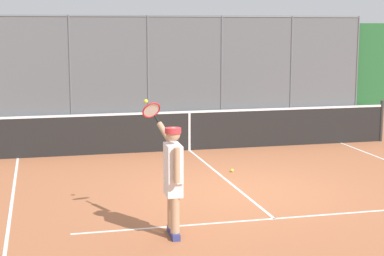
{
  "coord_description": "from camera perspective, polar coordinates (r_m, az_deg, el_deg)",
  "views": [
    {
      "loc": [
        3.5,
        10.62,
        2.97
      ],
      "look_at": [
        0.68,
        -0.92,
        1.05
      ],
      "focal_mm": 58.99,
      "sensor_mm": 36.0,
      "label": 1
    }
  ],
  "objects": [
    {
      "name": "fence_backdrop",
      "position": [
        21.36,
        -4.3,
        5.29
      ],
      "size": [
        18.04,
        1.37,
        3.32
      ],
      "color": "#565B60",
      "rests_on": "ground"
    },
    {
      "name": "tennis_net",
      "position": [
        15.21,
        -0.25,
        -0.19
      ],
      "size": [
        10.39,
        0.09,
        1.07
      ],
      "color": "#2D2D2D",
      "rests_on": "ground"
    },
    {
      "name": "tennis_ball_by_sideline",
      "position": [
        13.04,
        3.65,
        -3.85
      ],
      "size": [
        0.07,
        0.07,
        0.07
      ],
      "primitive_type": "sphere",
      "color": "#CCDB33",
      "rests_on": "ground"
    },
    {
      "name": "tennis_player",
      "position": [
        8.93,
        -1.77,
        -4.14
      ],
      "size": [
        0.44,
        1.35,
        1.87
      ],
      "rotation": [
        0.0,
        0.0,
        -1.6
      ],
      "color": "navy",
      "rests_on": "ground"
    },
    {
      "name": "ground_plane",
      "position": [
        11.57,
        4.38,
        -5.72
      ],
      "size": [
        60.0,
        60.0,
        0.0
      ],
      "primitive_type": "plane",
      "color": "#A8603D"
    },
    {
      "name": "court_line_markings",
      "position": [
        9.79,
        8.0,
        -8.55
      ],
      "size": [
        8.09,
        10.37,
        0.01
      ],
      "color": "white",
      "rests_on": "ground"
    }
  ]
}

